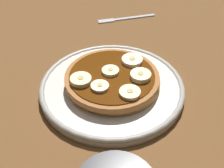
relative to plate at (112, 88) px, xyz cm
name	(u,v)px	position (x,y,z in cm)	size (l,w,h in cm)	color
ground_plane	(112,99)	(0.00, 0.00, -2.39)	(140.00, 140.00, 3.00)	brown
plate	(112,88)	(0.00, 0.00, 0.00)	(23.52, 23.52, 1.66)	silver
pancake_stack	(115,81)	(0.40, -0.38, 1.59)	(15.07, 15.07, 2.18)	#A3763A
banana_slice_0	(110,71)	(-0.13, 0.77, 2.85)	(2.79, 2.79, 0.75)	beige
banana_slice_1	(100,87)	(-2.69, -2.25, 2.83)	(2.78, 2.78, 0.72)	beige
banana_slice_2	(80,79)	(-5.04, 0.35, 2.97)	(3.31, 3.31, 0.99)	#F1EFB3
banana_slice_3	(132,60)	(4.30, 2.31, 2.90)	(3.50, 3.50, 0.85)	#FAE4C3
banana_slice_4	(130,93)	(1.07, -5.00, 2.85)	(3.20, 3.20, 0.76)	#EFEAB4
banana_slice_5	(141,76)	(4.02, -1.98, 2.97)	(3.27, 3.27, 1.01)	#F6EEB9
fork	(123,18)	(10.16, 22.14, -0.64)	(13.04, 1.99, 0.50)	silver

